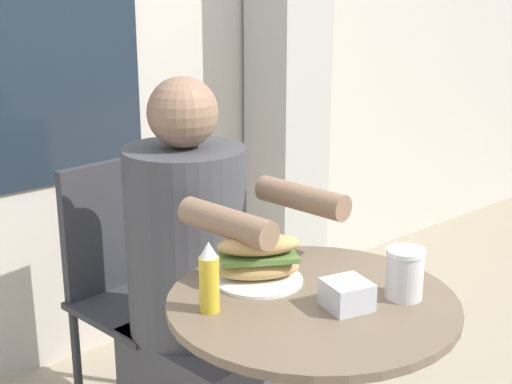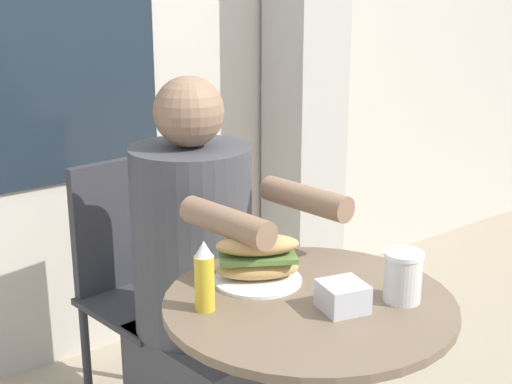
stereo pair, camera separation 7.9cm
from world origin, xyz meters
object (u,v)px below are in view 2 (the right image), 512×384
object	(u,v)px
cafe_table	(307,383)
seated_diner	(202,311)
diner_chair	(138,270)
drink_cup	(403,276)
condiment_bottle	(204,277)
sandwich_on_plate	(258,261)

from	to	relation	value
cafe_table	seated_diner	size ratio (longest dim) A/B	0.64
cafe_table	diner_chair	size ratio (longest dim) A/B	0.86
cafe_table	drink_cup	distance (m)	0.33
cafe_table	seated_diner	world-z (taller)	seated_diner
diner_chair	condiment_bottle	size ratio (longest dim) A/B	5.64
sandwich_on_plate	cafe_table	bearing A→B (deg)	-79.08
cafe_table	sandwich_on_plate	distance (m)	0.30
seated_diner	condiment_bottle	distance (m)	0.57
cafe_table	drink_cup	world-z (taller)	drink_cup
cafe_table	sandwich_on_plate	xyz separation A→B (m)	(-0.03, 0.15, 0.26)
cafe_table	condiment_bottle	size ratio (longest dim) A/B	4.83
sandwich_on_plate	diner_chair	bearing A→B (deg)	84.54
sandwich_on_plate	seated_diner	bearing A→B (deg)	77.51
seated_diner	condiment_bottle	size ratio (longest dim) A/B	7.60
cafe_table	sandwich_on_plate	size ratio (longest dim) A/B	3.63
seated_diner	sandwich_on_plate	distance (m)	0.46
drink_cup	condiment_bottle	size ratio (longest dim) A/B	0.73
drink_cup	condiment_bottle	world-z (taller)	condiment_bottle
condiment_bottle	seated_diner	bearing A→B (deg)	57.50
seated_diner	condiment_bottle	world-z (taller)	seated_diner
cafe_table	condiment_bottle	world-z (taller)	condiment_bottle
condiment_bottle	drink_cup	bearing A→B (deg)	-32.18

